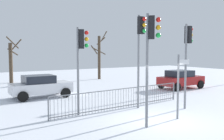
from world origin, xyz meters
TOP-DOWN VIEW (x-y plane):
  - ground_plane at (0.00, 0.00)m, footprint 60.00×60.00m
  - traffic_light_foreground_left at (0.80, 2.39)m, footprint 0.34×0.57m
  - traffic_light_rear_left at (2.93, 1.11)m, footprint 0.57×0.34m
  - traffic_light_mid_left at (-0.96, -0.52)m, footprint 0.48×0.46m
  - traffic_light_foreground_right at (-2.42, 2.80)m, footprint 0.55×0.37m
  - direction_sign_post at (1.00, -0.16)m, footprint 0.79×0.12m
  - pedestrian_guard_railing at (-0.01, 2.87)m, footprint 8.27×0.70m
  - car_red_trailing at (8.06, 6.34)m, footprint 3.82×1.97m
  - car_white_far at (-2.76, 8.29)m, footprint 3.81×1.93m
  - bare_tree_left at (-2.83, 17.33)m, footprint 1.55×1.76m
  - bare_tree_centre at (5.80, 15.78)m, footprint 1.76×1.77m

SIDE VIEW (x-z plane):
  - ground_plane at x=0.00m, z-range 0.00..0.00m
  - pedestrian_guard_railing at x=-0.01m, z-range 0.02..1.09m
  - car_red_trailing at x=8.06m, z-range 0.03..1.50m
  - car_white_far at x=-2.76m, z-range 0.03..1.50m
  - direction_sign_post at x=1.00m, z-range 0.18..3.08m
  - bare_tree_left at x=-2.83m, z-range -0.09..4.27m
  - bare_tree_centre at x=5.80m, z-range -0.07..5.05m
  - traffic_light_foreground_right at x=-2.42m, z-range 0.97..5.12m
  - traffic_light_rear_left at x=2.93m, z-range 1.03..5.48m
  - traffic_light_mid_left at x=-0.96m, z-range 1.05..5.56m
  - traffic_light_foreground_left at x=0.80m, z-range 1.14..6.06m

